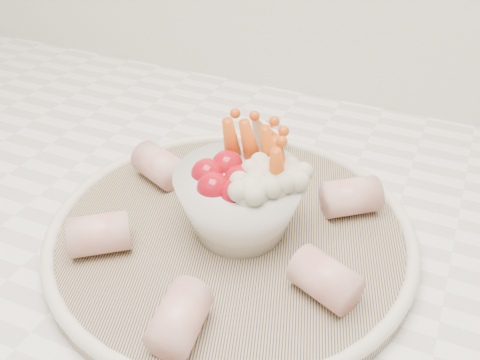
% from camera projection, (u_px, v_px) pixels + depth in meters
% --- Properties ---
extents(serving_platter, '(0.41, 0.41, 0.02)m').
position_uv_depth(serving_platter, '(231.00, 233.00, 0.48)').
color(serving_platter, navy).
rests_on(serving_platter, kitchen_counter).
extents(veggie_bowl, '(0.11, 0.11, 0.10)m').
position_uv_depth(veggie_bowl, '(244.00, 194.00, 0.46)').
color(veggie_bowl, white).
rests_on(veggie_bowl, serving_platter).
extents(cured_meat_rolls, '(0.26, 0.29, 0.03)m').
position_uv_depth(cured_meat_rolls, '(231.00, 215.00, 0.47)').
color(cured_meat_rolls, '#C35959').
rests_on(cured_meat_rolls, serving_platter).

